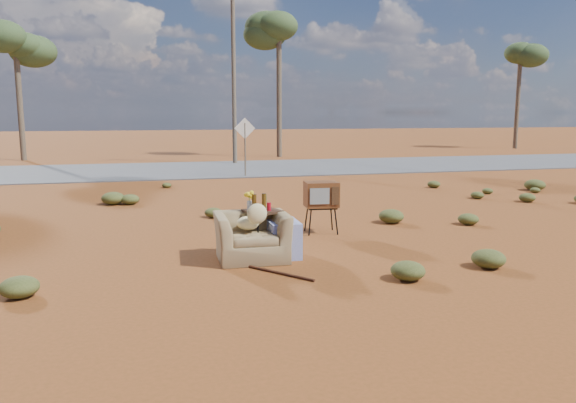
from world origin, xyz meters
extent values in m
plane|color=brown|center=(0.00, 0.00, 0.00)|extent=(140.00, 140.00, 0.00)
cube|color=#565659|center=(0.00, 15.00, 0.02)|extent=(140.00, 7.00, 0.04)
imported|color=olive|center=(-0.54, 0.14, 0.51)|extent=(1.20, 0.80, 1.02)
ellipsoid|color=#D4C181|center=(-0.59, 0.20, 0.60)|extent=(0.37, 0.37, 0.22)
ellipsoid|color=#D4C181|center=(-0.49, -0.05, 0.79)|extent=(0.33, 0.16, 0.33)
cube|color=navy|center=(0.01, 0.23, 0.30)|extent=(0.51, 0.78, 0.60)
cube|color=black|center=(1.18, 1.80, 0.52)|extent=(0.61, 0.49, 0.03)
cylinder|color=black|center=(0.90, 1.62, 0.26)|extent=(0.03, 0.03, 0.52)
cylinder|color=black|center=(1.42, 1.57, 0.26)|extent=(0.03, 0.03, 0.52)
cylinder|color=black|center=(0.94, 2.03, 0.26)|extent=(0.03, 0.03, 0.52)
cylinder|color=black|center=(1.46, 1.97, 0.26)|extent=(0.03, 0.03, 0.52)
cube|color=brown|center=(1.18, 1.80, 0.78)|extent=(0.69, 0.56, 0.50)
cube|color=gray|center=(1.07, 1.55, 0.78)|extent=(0.38, 0.06, 0.31)
cube|color=#472D19|center=(1.38, 1.52, 0.78)|extent=(0.15, 0.03, 0.35)
cube|color=#3D2616|center=(-0.30, 0.40, 0.75)|extent=(0.68, 0.68, 0.04)
cylinder|color=black|center=(-0.44, 0.13, 0.37)|extent=(0.03, 0.03, 0.75)
cylinder|color=black|center=(-0.03, 0.26, 0.37)|extent=(0.03, 0.03, 0.75)
cylinder|color=black|center=(-0.57, 0.53, 0.37)|extent=(0.03, 0.03, 0.75)
cylinder|color=black|center=(-0.17, 0.67, 0.37)|extent=(0.03, 0.03, 0.75)
cylinder|color=#472D0B|center=(-0.44, 0.40, 0.91)|extent=(0.07, 0.07, 0.28)
cylinder|color=#472D0B|center=(-0.30, 0.31, 0.92)|extent=(0.07, 0.07, 0.30)
cylinder|color=#235124|center=(-0.24, 0.53, 0.90)|extent=(0.06, 0.06, 0.26)
cylinder|color=red|center=(-0.21, 0.32, 0.84)|extent=(0.07, 0.07, 0.14)
cylinder|color=silver|center=(-0.51, 0.50, 0.84)|extent=(0.09, 0.09, 0.15)
ellipsoid|color=yellow|center=(-0.51, 0.50, 1.01)|extent=(0.17, 0.17, 0.13)
cylinder|color=#482113|center=(-0.42, -0.68, 0.02)|extent=(1.03, 1.30, 0.04)
cylinder|color=brown|center=(1.50, 12.00, 1.00)|extent=(0.06, 0.06, 2.00)
cube|color=silver|center=(1.50, 12.00, 1.80)|extent=(0.78, 0.04, 0.78)
cylinder|color=brown|center=(-8.00, 22.00, 3.00)|extent=(0.28, 0.28, 6.00)
ellipsoid|color=#45592E|center=(-8.00, 22.00, 5.50)|extent=(3.20, 3.20, 2.20)
cylinder|color=brown|center=(5.00, 21.00, 3.50)|extent=(0.28, 0.28, 7.00)
ellipsoid|color=#45592E|center=(5.00, 21.00, 6.50)|extent=(3.20, 3.20, 2.20)
cylinder|color=brown|center=(22.00, 24.00, 3.25)|extent=(0.28, 0.28, 6.50)
ellipsoid|color=#45592E|center=(22.00, 24.00, 6.00)|extent=(3.20, 3.20, 2.20)
cylinder|color=brown|center=(2.00, 17.50, 4.00)|extent=(0.20, 0.20, 8.00)
ellipsoid|color=#525826|center=(4.50, 1.80, 0.12)|extent=(0.44, 0.44, 0.24)
ellipsoid|color=#525826|center=(-3.00, 6.50, 0.17)|extent=(0.60, 0.60, 0.33)
ellipsoid|color=#525826|center=(6.80, 5.00, 0.10)|extent=(0.36, 0.36, 0.20)
ellipsoid|color=#525826|center=(3.20, 8.00, 0.11)|extent=(0.40, 0.40, 0.22)
ellipsoid|color=#525826|center=(-1.50, 9.50, 0.08)|extent=(0.30, 0.30, 0.17)
camera|label=1|loc=(-2.21, -8.66, 2.38)|focal=35.00mm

